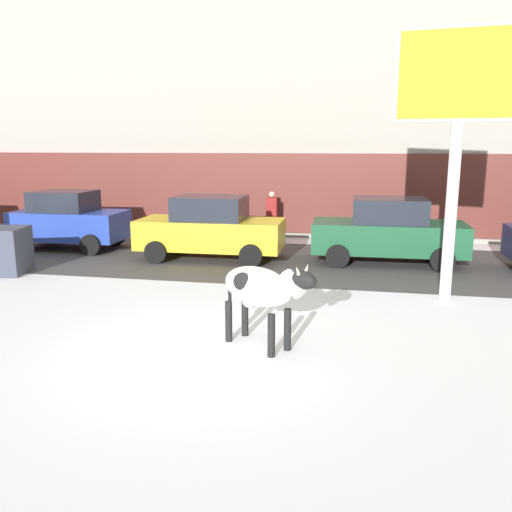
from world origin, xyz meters
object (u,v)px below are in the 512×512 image
at_px(car_darkgreen_sedan, 388,231).
at_px(car_blue_hatchback, 69,220).
at_px(billboard, 460,92).
at_px(pedestrian_near_billboard, 272,216).
at_px(cow_holstein, 259,288).
at_px(car_yellow_sedan, 211,228).

bearing_deg(car_darkgreen_sedan, car_blue_hatchback, 179.00).
distance_m(billboard, car_blue_hatchback, 12.14).
distance_m(car_blue_hatchback, car_darkgreen_sedan, 9.96).
relative_size(billboard, pedestrian_near_billboard, 3.21).
xyz_separation_m(billboard, car_blue_hatchback, (-11.01, 3.84, -3.39)).
xyz_separation_m(cow_holstein, car_blue_hatchback, (-7.60, 7.20, -0.07)).
xyz_separation_m(car_blue_hatchback, car_darkgreen_sedan, (9.96, -0.17, -0.02)).
height_order(billboard, pedestrian_near_billboard, billboard).
bearing_deg(cow_holstein, car_blue_hatchback, 136.56).
distance_m(cow_holstein, car_blue_hatchback, 10.47).
relative_size(cow_holstein, car_blue_hatchback, 0.52).
bearing_deg(car_darkgreen_sedan, cow_holstein, -108.54).
xyz_separation_m(cow_holstein, billboard, (3.41, 3.35, 3.31)).
relative_size(car_blue_hatchback, car_yellow_sedan, 0.83).
bearing_deg(car_blue_hatchback, cow_holstein, -43.44).
distance_m(billboard, car_darkgreen_sedan, 5.12).
height_order(car_yellow_sedan, pedestrian_near_billboard, car_yellow_sedan).
height_order(cow_holstein, car_blue_hatchback, car_blue_hatchback).
xyz_separation_m(car_blue_hatchback, pedestrian_near_billboard, (6.17, 2.56, -0.05)).
distance_m(cow_holstein, car_yellow_sedan, 7.13).
xyz_separation_m(billboard, car_darkgreen_sedan, (-1.05, 3.67, -3.41)).
bearing_deg(car_blue_hatchback, billboard, -19.25).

